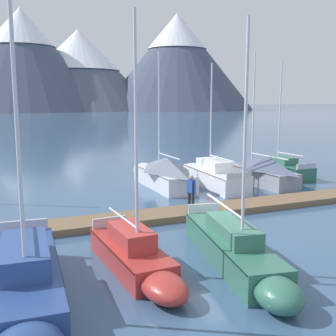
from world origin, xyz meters
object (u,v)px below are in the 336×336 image
Objects in this scene: sailboat_second_berth at (26,282)px; sailboat_mid_dock_starboard at (236,250)px; sailboat_outer_slip at (211,175)px; sailboat_last_slip at (278,168)px; person_on_dock at (191,190)px; sailboat_end_of_dock at (259,170)px; sailboat_mid_dock_port at (136,256)px; sailboat_far_berth at (162,172)px.

sailboat_mid_dock_starboard is (6.52, 0.19, -0.07)m from sailboat_second_berth.
sailboat_outer_slip is 0.96× the size of sailboat_last_slip.
sailboat_last_slip is at bearing 35.88° from person_on_dock.
sailboat_mid_dock_starboard is 13.34m from sailboat_outer_slip.
sailboat_end_of_dock is 1.06× the size of sailboat_last_slip.
sailboat_outer_slip is at bearing 55.58° from person_on_dock.
sailboat_last_slip reaches higher than sailboat_mid_dock_starboard.
sailboat_mid_dock_starboard is at bearing -126.58° from sailboat_end_of_dock.
person_on_dock is (-10.28, -7.43, 0.67)m from sailboat_last_slip.
sailboat_end_of_dock reaches higher than sailboat_last_slip.
sailboat_end_of_dock is at bearing -146.31° from sailboat_last_slip.
sailboat_mid_dock_port is 6.86m from person_on_dock.
sailboat_far_berth reaches higher than sailboat_outer_slip.
sailboat_end_of_dock is (6.27, -1.48, 0.00)m from sailboat_far_berth.
sailboat_far_berth reaches higher than sailboat_mid_dock_port.
sailboat_last_slip is (17.97, 13.70, -0.07)m from sailboat_second_berth.
sailboat_mid_dock_port is 1.03× the size of sailboat_mid_dock_starboard.
sailboat_mid_dock_port is 0.95× the size of sailboat_end_of_dock.
sailboat_second_berth is at bearing -178.30° from sailboat_mid_dock_starboard.
sailboat_second_berth is at bearing -133.80° from sailboat_outer_slip.
sailboat_mid_dock_starboard is 6.22m from person_on_dock.
sailboat_second_berth is 1.11× the size of sailboat_end_of_dock.
sailboat_outer_slip is (3.01, -0.90, -0.23)m from sailboat_far_berth.
sailboat_mid_dock_starboard is 13.33m from sailboat_far_berth.
sailboat_end_of_dock is 9.32m from person_on_dock.
sailboat_mid_dock_port is 0.96× the size of sailboat_far_berth.
sailboat_mid_dock_starboard is 0.92× the size of sailboat_end_of_dock.
person_on_dock is (7.69, 6.27, 0.60)m from sailboat_second_berth.
sailboat_second_berth reaches higher than sailboat_mid_dock_starboard.
sailboat_second_berth is 17.19m from sailboat_outer_slip.
sailboat_last_slip is at bearing 12.02° from sailboat_outer_slip.
person_on_dock is (-4.21, -6.14, 0.58)m from sailboat_outer_slip.
sailboat_far_berth is 4.95× the size of person_on_dock.
sailboat_far_berth is at bearing 65.81° from sailboat_mid_dock_port.
sailboat_end_of_dock is at bearing 36.67° from person_on_dock.
sailboat_far_berth reaches higher than sailboat_mid_dock_starboard.
sailboat_last_slip is (9.07, 0.39, -0.31)m from sailboat_far_berth.
sailboat_mid_dock_starboard is 14.49m from sailboat_end_of_dock.
sailboat_last_slip is 4.73× the size of person_on_dock.
sailboat_end_of_dock is (15.16, 11.83, 0.24)m from sailboat_second_berth.
sailboat_last_slip is at bearing 33.69° from sailboat_end_of_dock.
person_on_dock is at bearing 50.61° from sailboat_mid_dock_port.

